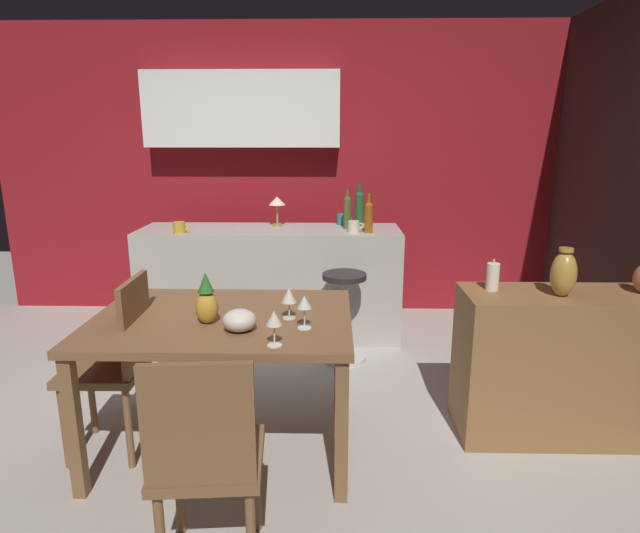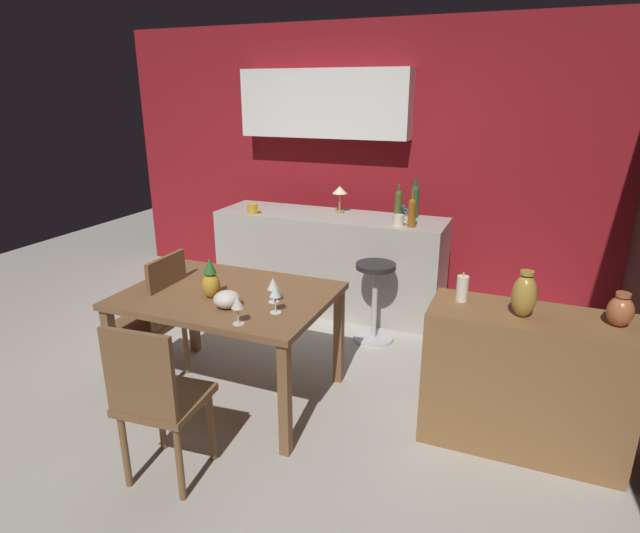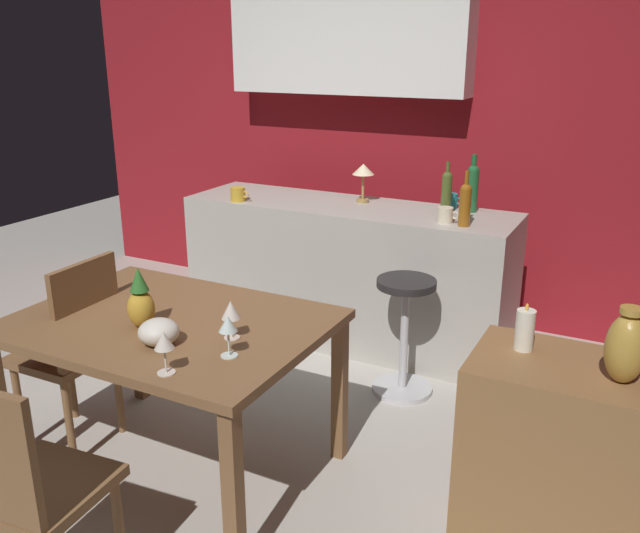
% 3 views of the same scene
% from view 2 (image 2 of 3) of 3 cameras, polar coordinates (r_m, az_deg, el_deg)
% --- Properties ---
extents(ground_plane, '(9.00, 9.00, 0.00)m').
position_cam_2_polar(ground_plane, '(3.93, -6.15, -11.54)').
color(ground_plane, '#B7B2A8').
extents(wall_kitchen_back, '(5.20, 0.33, 2.60)m').
position_cam_2_polar(wall_kitchen_back, '(5.36, 3.45, 12.63)').
color(wall_kitchen_back, maroon).
rests_on(wall_kitchen_back, ground_plane).
extents(dining_table, '(1.31, 0.96, 0.74)m').
position_cam_2_polar(dining_table, '(3.44, -9.93, -4.10)').
color(dining_table, brown).
rests_on(dining_table, ground_plane).
extents(kitchen_counter, '(2.10, 0.60, 0.90)m').
position_cam_2_polar(kitchen_counter, '(4.89, 1.05, 0.52)').
color(kitchen_counter, '#B2ADA3').
rests_on(kitchen_counter, ground_plane).
extents(sideboard_cabinet, '(1.10, 0.44, 0.82)m').
position_cam_2_polar(sideboard_cabinet, '(3.24, 21.38, -11.54)').
color(sideboard_cabinet, olive).
rests_on(sideboard_cabinet, ground_plane).
extents(chair_near_window, '(0.41, 0.41, 0.94)m').
position_cam_2_polar(chair_near_window, '(3.76, -17.29, -5.02)').
color(chair_near_window, brown).
rests_on(chair_near_window, ground_plane).
extents(chair_by_doorway, '(0.43, 0.43, 0.92)m').
position_cam_2_polar(chair_by_doorway, '(2.83, -17.36, -13.49)').
color(chair_by_doorway, brown).
rests_on(chair_by_doorway, ground_plane).
extents(bar_stool, '(0.34, 0.34, 0.67)m').
position_cam_2_polar(bar_stool, '(4.28, 5.96, -3.64)').
color(bar_stool, '#262323').
rests_on(bar_stool, ground_plane).
extents(wine_glass_left, '(0.07, 0.07, 0.16)m').
position_cam_2_polar(wine_glass_left, '(2.91, -8.98, -4.03)').
color(wine_glass_left, silver).
rests_on(wine_glass_left, dining_table).
extents(wine_glass_right, '(0.07, 0.07, 0.16)m').
position_cam_2_polar(wine_glass_right, '(3.02, -4.91, -2.88)').
color(wine_glass_right, silver).
rests_on(wine_glass_right, dining_table).
extents(wine_glass_center, '(0.08, 0.08, 0.16)m').
position_cam_2_polar(wine_glass_center, '(3.18, -5.12, -1.94)').
color(wine_glass_center, silver).
rests_on(wine_glass_center, dining_table).
extents(pineapple_centerpiece, '(0.11, 0.11, 0.26)m').
position_cam_2_polar(pineapple_centerpiece, '(3.31, -11.82, -1.54)').
color(pineapple_centerpiece, gold).
rests_on(pineapple_centerpiece, dining_table).
extents(fruit_bowl, '(0.16, 0.16, 0.10)m').
position_cam_2_polar(fruit_bowl, '(3.16, -10.10, -3.54)').
color(fruit_bowl, beige).
rests_on(fruit_bowl, dining_table).
extents(wine_bottle_olive, '(0.06, 0.06, 0.32)m').
position_cam_2_polar(wine_bottle_olive, '(4.57, 8.53, 6.73)').
color(wine_bottle_olive, '#475623').
rests_on(wine_bottle_olive, kitchen_counter).
extents(wine_bottle_green, '(0.07, 0.07, 0.34)m').
position_cam_2_polar(wine_bottle_green, '(4.71, 10.29, 7.14)').
color(wine_bottle_green, '#1E592D').
rests_on(wine_bottle_green, kitchen_counter).
extents(wine_bottle_amber, '(0.06, 0.06, 0.31)m').
position_cam_2_polar(wine_bottle_amber, '(4.37, 10.01, 5.94)').
color(wine_bottle_amber, '#8C5114').
rests_on(wine_bottle_amber, kitchen_counter).
extents(cup_teal, '(0.13, 0.09, 0.09)m').
position_cam_2_polar(cup_teal, '(4.79, 8.67, 6.06)').
color(cup_teal, teal).
rests_on(cup_teal, kitchen_counter).
extents(cup_cream, '(0.12, 0.09, 0.09)m').
position_cam_2_polar(cup_cream, '(4.43, 8.58, 5.04)').
color(cup_cream, beige).
rests_on(cup_cream, kitchen_counter).
extents(cup_mustard, '(0.13, 0.09, 0.09)m').
position_cam_2_polar(cup_mustard, '(4.84, -7.33, 6.25)').
color(cup_mustard, gold).
rests_on(cup_mustard, kitchen_counter).
extents(counter_lamp, '(0.14, 0.14, 0.25)m').
position_cam_2_polar(counter_lamp, '(4.82, 2.17, 8.10)').
color(counter_lamp, '#A58447').
rests_on(counter_lamp, kitchen_counter).
extents(pillar_candle_tall, '(0.07, 0.07, 0.18)m').
position_cam_2_polar(pillar_candle_tall, '(3.10, 15.23, -2.32)').
color(pillar_candle_tall, white).
rests_on(pillar_candle_tall, sideboard_cabinet).
extents(vase_brass, '(0.13, 0.13, 0.26)m').
position_cam_2_polar(vase_brass, '(2.98, 21.36, -2.92)').
color(vase_brass, '#B78C38').
rests_on(vase_brass, sideboard_cabinet).
extents(vase_copper, '(0.13, 0.13, 0.18)m').
position_cam_2_polar(vase_copper, '(3.08, 29.90, -4.19)').
color(vase_copper, '#B26038').
rests_on(vase_copper, sideboard_cabinet).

